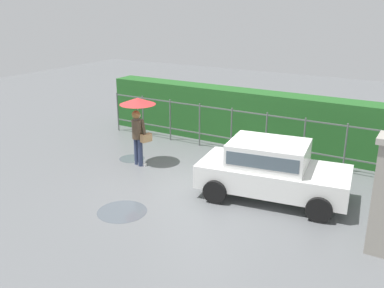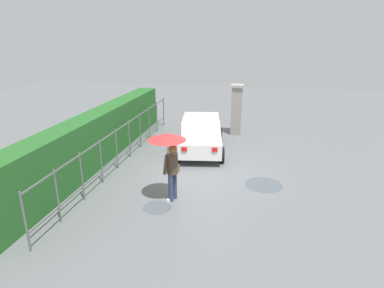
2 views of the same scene
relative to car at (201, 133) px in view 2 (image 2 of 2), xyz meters
name	(u,v)px [view 2 (image 2 of 2)]	position (x,y,z in m)	size (l,w,h in m)	color
ground_plane	(205,170)	(-1.88, -0.48, -0.80)	(40.00, 40.00, 0.00)	slate
car	(201,133)	(0.00, 0.00, 0.00)	(3.91, 2.29, 1.48)	white
pedestrian	(169,150)	(-4.30, 0.17, 0.77)	(1.08, 1.08, 2.08)	#2D3856
gate_pillar	(236,109)	(2.79, -1.25, 0.44)	(0.60, 0.60, 2.42)	gray
fence_section	(123,142)	(-1.79, 2.66, 0.02)	(10.95, 0.05, 1.50)	#59605B
hedge_row	(98,137)	(-1.79, 3.69, 0.15)	(11.90, 0.90, 1.90)	#235B23
puddle_near	(264,185)	(-2.74, -2.57, -0.80)	(1.20, 1.20, 0.00)	#4C545B
puddle_far	(157,207)	(-4.81, 0.42, -0.80)	(0.81, 0.81, 0.00)	#4C545B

